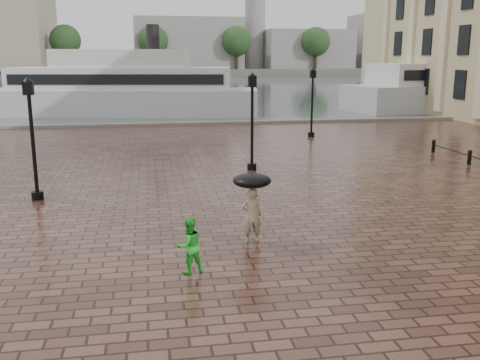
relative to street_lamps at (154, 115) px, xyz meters
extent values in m
plane|color=#382019|center=(1.50, -17.50, -2.33)|extent=(300.00, 300.00, 0.00)
plane|color=#414B4F|center=(1.50, 74.50, -2.33)|extent=(240.00, 240.00, 0.00)
cube|color=slate|center=(1.50, 14.50, -2.33)|extent=(80.00, 0.60, 0.30)
cube|color=#4C4C47|center=(1.50, 142.50, -1.33)|extent=(300.00, 60.00, 2.00)
cube|color=gray|center=(11.50, 132.50, 6.67)|extent=(30.00, 22.00, 14.00)
cube|color=gray|center=(46.50, 132.50, 5.17)|extent=(25.00, 22.00, 11.00)
cube|color=gray|center=(81.50, 132.50, 7.67)|extent=(35.00, 22.00, 16.00)
cylinder|color=gray|center=(31.50, 132.50, 9.67)|extent=(6.00, 6.00, 20.00)
cylinder|color=#2D2119|center=(-21.00, 120.50, 1.67)|extent=(1.00, 1.00, 8.00)
sphere|color=#1E3A1A|center=(-21.00, 120.50, 7.17)|extent=(8.00, 8.00, 8.00)
cylinder|color=#2D2119|center=(1.50, 120.50, 1.67)|extent=(1.00, 1.00, 8.00)
sphere|color=#1E3A1A|center=(1.50, 120.50, 7.17)|extent=(8.00, 8.00, 8.00)
cylinder|color=#2D2119|center=(24.00, 120.50, 1.67)|extent=(1.00, 1.00, 8.00)
sphere|color=#1E3A1A|center=(24.00, 120.50, 7.17)|extent=(8.00, 8.00, 8.00)
cylinder|color=#2D2119|center=(46.50, 120.50, 1.67)|extent=(1.00, 1.00, 8.00)
sphere|color=#1E3A1A|center=(46.50, 120.50, 7.17)|extent=(8.00, 8.00, 8.00)
cylinder|color=#2D2119|center=(69.00, 120.50, 1.67)|extent=(1.00, 1.00, 8.00)
sphere|color=#1E3A1A|center=(69.00, 120.50, 7.17)|extent=(8.00, 8.00, 8.00)
cylinder|color=#2D2119|center=(91.50, 120.50, 1.67)|extent=(1.00, 1.00, 8.00)
sphere|color=#1E3A1A|center=(91.50, 120.50, 7.17)|extent=(8.00, 8.00, 8.00)
cylinder|color=black|center=(15.50, -4.00, -2.03)|extent=(0.20, 0.20, 0.60)
sphere|color=black|center=(15.50, -4.00, -1.71)|extent=(0.22, 0.22, 0.22)
cylinder|color=black|center=(15.50, -0.50, -2.03)|extent=(0.20, 0.20, 0.60)
sphere|color=black|center=(15.50, -0.50, -1.71)|extent=(0.22, 0.22, 0.22)
cylinder|color=black|center=(-4.50, -7.50, -2.18)|extent=(0.44, 0.44, 0.30)
cylinder|color=black|center=(-4.50, -7.50, -0.33)|extent=(0.14, 0.14, 4.00)
cube|color=black|center=(-4.50, -7.50, 1.82)|extent=(0.35, 0.35, 0.50)
sphere|color=beige|center=(-4.50, -7.50, 1.82)|extent=(0.28, 0.28, 0.28)
cylinder|color=black|center=(4.50, -3.50, -2.18)|extent=(0.44, 0.44, 0.30)
cylinder|color=black|center=(4.50, -3.50, -0.33)|extent=(0.14, 0.14, 4.00)
cube|color=black|center=(4.50, -3.50, 1.82)|extent=(0.35, 0.35, 0.50)
sphere|color=beige|center=(4.50, -3.50, 1.82)|extent=(0.28, 0.28, 0.28)
cylinder|color=black|center=(10.50, 6.50, -2.18)|extent=(0.44, 0.44, 0.30)
cylinder|color=black|center=(10.50, 6.50, -0.33)|extent=(0.14, 0.14, 4.00)
cube|color=black|center=(10.50, 6.50, 1.82)|extent=(0.35, 0.35, 0.50)
sphere|color=beige|center=(10.50, 6.50, 1.82)|extent=(0.28, 0.28, 0.28)
imported|color=tan|center=(2.57, -13.54, -1.52)|extent=(0.60, 0.40, 1.62)
imported|color=green|center=(0.62, -15.52, -1.62)|extent=(0.83, 0.73, 1.42)
cube|color=#B9B9B9|center=(-2.57, 22.63, -1.14)|extent=(25.27, 9.92, 2.36)
cube|color=silver|center=(-2.57, 22.63, 1.02)|extent=(20.28, 8.33, 1.97)
cube|color=silver|center=(-2.57, 22.63, 2.80)|extent=(12.41, 6.43, 1.58)
cylinder|color=black|center=(0.34, 22.14, 4.57)|extent=(1.18, 1.18, 2.36)
cube|color=black|center=(-3.01, 20.06, 1.02)|extent=(18.47, 3.21, 0.89)
cube|color=black|center=(-2.14, 25.20, 1.02)|extent=(18.47, 3.21, 0.89)
cube|color=#B9B9B9|center=(32.27, 23.65, -1.06)|extent=(27.10, 11.79, 2.53)
cube|color=silver|center=(32.27, 23.65, 1.26)|extent=(21.77, 9.84, 2.11)
cube|color=silver|center=(32.27, 23.65, 3.16)|extent=(13.39, 7.43, 1.69)
cube|color=black|center=(31.68, 26.38, 1.26)|extent=(19.60, 4.36, 0.95)
cylinder|color=black|center=(2.57, -13.54, -0.95)|extent=(0.02, 0.02, 0.95)
ellipsoid|color=black|center=(2.57, -13.54, -0.50)|extent=(1.10, 1.10, 0.39)
camera|label=1|loc=(-0.23, -27.99, 2.91)|focal=40.00mm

